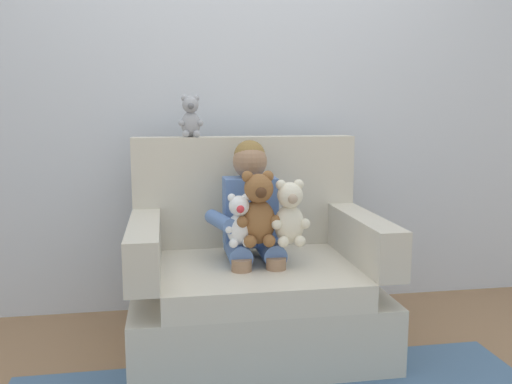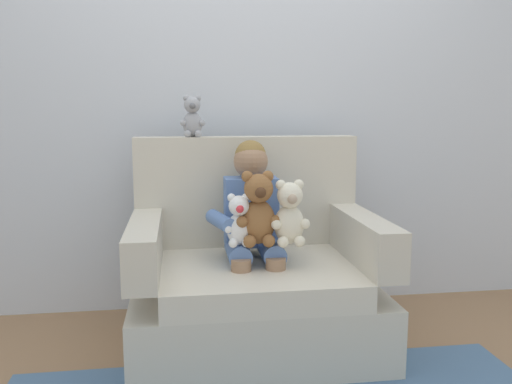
# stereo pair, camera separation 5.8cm
# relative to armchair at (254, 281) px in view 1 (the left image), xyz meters

# --- Properties ---
(ground_plane) EXTENTS (8.00, 8.00, 0.00)m
(ground_plane) POSITION_rel_armchair_xyz_m (0.00, -0.05, -0.32)
(ground_plane) COLOR #936D4C
(back_wall) EXTENTS (6.00, 0.10, 2.60)m
(back_wall) POSITION_rel_armchair_xyz_m (0.00, 0.61, 0.98)
(back_wall) COLOR silver
(back_wall) RESTS_ON ground
(armchair) EXTENTS (1.18, 0.87, 1.02)m
(armchair) POSITION_rel_armchair_xyz_m (0.00, 0.00, 0.00)
(armchair) COLOR beige
(armchair) RESTS_ON ground
(seated_child) EXTENTS (0.45, 0.39, 0.82)m
(seated_child) POSITION_rel_armchair_xyz_m (-0.01, 0.02, 0.32)
(seated_child) COLOR #597AB7
(seated_child) RESTS_ON armchair
(plush_cream) EXTENTS (0.18, 0.15, 0.30)m
(plush_cream) POSITION_rel_armchair_xyz_m (0.14, -0.16, 0.36)
(plush_cream) COLOR silver
(plush_cream) RESTS_ON armchair
(plush_white) EXTENTS (0.14, 0.12, 0.24)m
(plush_white) POSITION_rel_armchair_xyz_m (-0.09, -0.14, 0.33)
(plush_white) COLOR white
(plush_white) RESTS_ON armchair
(plush_brown) EXTENTS (0.21, 0.17, 0.35)m
(plush_brown) POSITION_rel_armchair_xyz_m (-0.00, -0.13, 0.38)
(plush_brown) COLOR brown
(plush_brown) RESTS_ON armchair
(plush_grey_on_backrest) EXTENTS (0.13, 0.11, 0.22)m
(plush_grey_on_backrest) POSITION_rel_armchair_xyz_m (-0.28, 0.31, 0.80)
(plush_grey_on_backrest) COLOR #9E9EA3
(plush_grey_on_backrest) RESTS_ON armchair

